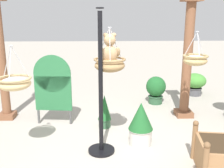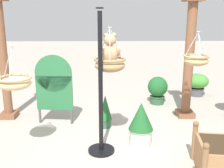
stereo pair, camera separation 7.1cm
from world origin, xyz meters
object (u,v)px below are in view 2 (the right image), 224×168
object	(u,v)px
display_pole_central	(101,111)
display_sign_board	(54,84)
greenhouse_pillar_right	(4,62)
potted_plant_fern_front	(158,89)
greenhouse_pillar_left	(189,62)
teddy_bear	(110,51)
hanging_basket_right_low	(196,60)
wooden_planter_box	(224,157)
potted_plant_small_succulent	(105,111)
potted_plant_flowering_red	(197,83)
hanging_basket_with_teddy	(110,64)
hanging_basket_left_high	(15,82)
potted_plant_conical_shrub	(141,123)

from	to	relation	value
display_pole_central	display_sign_board	bearing A→B (deg)	128.83
greenhouse_pillar_right	potted_plant_fern_front	bearing A→B (deg)	14.23
greenhouse_pillar_left	teddy_bear	bearing A→B (deg)	-143.39
greenhouse_pillar_right	potted_plant_fern_front	size ratio (longest dim) A/B	3.67
display_pole_central	greenhouse_pillar_left	world-z (taller)	greenhouse_pillar_left
hanging_basket_right_low	wooden_planter_box	bearing A→B (deg)	-87.45
hanging_basket_right_low	potted_plant_small_succulent	world-z (taller)	hanging_basket_right_low
wooden_planter_box	potted_plant_flowering_red	world-z (taller)	wooden_planter_box
hanging_basket_right_low	greenhouse_pillar_left	size ratio (longest dim) A/B	0.23
hanging_basket_right_low	teddy_bear	bearing A→B (deg)	-167.58
greenhouse_pillar_right	wooden_planter_box	bearing A→B (deg)	-30.37
hanging_basket_with_teddy	potted_plant_small_succulent	xyz separation A→B (m)	(-0.08, 0.75, -1.09)
teddy_bear	display_sign_board	bearing A→B (deg)	140.17
potted_plant_fern_front	teddy_bear	bearing A→B (deg)	-119.90
potted_plant_fern_front	potted_plant_flowering_red	size ratio (longest dim) A/B	1.12
potted_plant_small_succulent	hanging_basket_left_high	bearing A→B (deg)	-141.33
display_pole_central	hanging_basket_right_low	size ratio (longest dim) A/B	3.82
potted_plant_fern_front	potted_plant_conical_shrub	xyz separation A→B (m)	(-0.72, -2.22, 0.01)
potted_plant_small_succulent	hanging_basket_right_low	bearing A→B (deg)	-13.25
hanging_basket_left_high	potted_plant_small_succulent	xyz separation A→B (m)	(1.36, 1.09, -0.88)
potted_plant_fern_front	potted_plant_flowering_red	xyz separation A→B (m)	(1.25, 0.68, -0.02)
hanging_basket_with_teddy	greenhouse_pillar_right	bearing A→B (deg)	149.44
potted_plant_small_succulent	teddy_bear	bearing A→B (deg)	-83.42
teddy_bear	potted_plant_conical_shrub	xyz separation A→B (m)	(0.53, -0.05, -1.26)
hanging_basket_with_teddy	hanging_basket_left_high	world-z (taller)	hanging_basket_with_teddy
hanging_basket_left_high	wooden_planter_box	distance (m)	3.25
potted_plant_small_succulent	potted_plant_flowering_red	bearing A→B (deg)	39.54
display_pole_central	greenhouse_pillar_right	size ratio (longest dim) A/B	0.90
potted_plant_small_succulent	greenhouse_pillar_left	bearing A→B (deg)	17.01
display_pole_central	hanging_basket_left_high	size ratio (longest dim) A/B	3.44
display_pole_central	potted_plant_conical_shrub	distance (m)	0.79
greenhouse_pillar_right	wooden_planter_box	size ratio (longest dim) A/B	2.90
potted_plant_fern_front	potted_plant_flowering_red	distance (m)	1.42
potted_plant_conical_shrub	display_sign_board	xyz separation A→B (m)	(-1.66, 0.98, 0.45)
hanging_basket_right_low	potted_plant_fern_front	bearing A→B (deg)	99.01
hanging_basket_with_teddy	hanging_basket_right_low	distance (m)	1.59
potted_plant_fern_front	display_sign_board	size ratio (longest dim) A/B	0.49
hanging_basket_with_teddy	hanging_basket_left_high	distance (m)	1.50
hanging_basket_with_teddy	teddy_bear	xyz separation A→B (m)	(0.00, 0.02, 0.22)
display_sign_board	display_pole_central	bearing A→B (deg)	-51.17
display_pole_central	hanging_basket_with_teddy	size ratio (longest dim) A/B	3.21
potted_plant_flowering_red	display_pole_central	bearing A→B (deg)	-130.27
hanging_basket_with_teddy	greenhouse_pillar_left	bearing A→B (deg)	37.12
wooden_planter_box	potted_plant_small_succulent	bearing A→B (deg)	135.15
potted_plant_fern_front	potted_plant_small_succulent	size ratio (longest dim) A/B	1.05
potted_plant_conical_shrub	display_sign_board	bearing A→B (deg)	149.31
display_pole_central	potted_plant_fern_front	world-z (taller)	display_pole_central
hanging_basket_right_low	greenhouse_pillar_left	bearing A→B (deg)	79.71
wooden_planter_box	potted_plant_small_succulent	size ratio (longest dim) A/B	1.32
display_pole_central	wooden_planter_box	size ratio (longest dim) A/B	2.59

